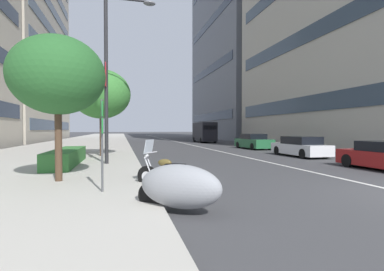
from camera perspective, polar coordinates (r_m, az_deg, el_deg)
name	(u,v)px	position (r m, az deg, el deg)	size (l,w,h in m)	color
sidewalk_right_plaza	(82,144)	(36.38, -20.78, -1.60)	(160.00, 10.73, 0.15)	#B2ADA3
lane_centre_stripe	(178,142)	(41.85, -2.86, -1.26)	(110.00, 0.16, 0.01)	silver
motorcycle_nearest_camera	(179,187)	(6.38, -2.54, -9.98)	(1.85, 2.00, 1.06)	gray
motorcycle_by_sign_pole	(169,174)	(8.91, -4.62, -7.60)	(1.48, 1.87, 1.49)	black
car_approaching_light	(300,147)	(20.79, 20.46, -2.11)	(4.54, 1.85, 1.34)	silver
car_mid_block_traffic	(253,142)	(27.58, 11.97, -1.21)	(4.46, 2.09, 1.40)	#236038
delivery_van_ahead	(204,132)	(40.68, 2.43, 0.73)	(5.78, 2.19, 2.76)	black
parking_sign_by_curb	(102,134)	(8.07, -17.20, 0.27)	(0.32, 0.06, 2.46)	#47494C
street_lamp_with_banners	(114,64)	(14.99, -15.13, 13.41)	(1.26, 2.48, 8.11)	#232326
clipped_hedge_bed	(66,157)	(15.04, -23.42, -3.87)	(5.66, 1.10, 0.71)	#337033
street_tree_near_plaza_corner	(58,76)	(10.40, -24.84, 10.60)	(2.95, 2.95, 4.64)	#473323
street_tree_by_lamp_post	(101,94)	(19.25, -17.40, 7.75)	(3.63, 3.63, 5.42)	#473323
office_tower_far_left_down_avenue	(244,6)	(64.93, 10.25, 23.69)	(27.66, 14.94, 53.30)	slate
office_tower_far_right_block	(2,44)	(57.15, -33.19, 14.81)	(29.69, 15.11, 30.88)	beige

